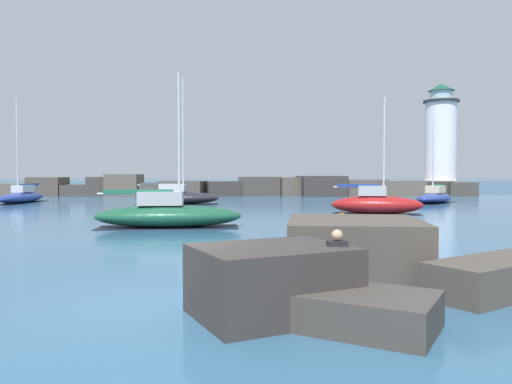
{
  "coord_description": "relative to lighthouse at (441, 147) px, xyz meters",
  "views": [
    {
      "loc": [
        1.72,
        -9.7,
        2.55
      ],
      "look_at": [
        2.94,
        33.86,
        1.0
      ],
      "focal_mm": 35.0,
      "sensor_mm": 36.0,
      "label": 1
    }
  ],
  "objects": [
    {
      "name": "sailboat_moored_4",
      "position": [
        -7.23,
        -16.78,
        -5.33
      ],
      "size": [
        5.87,
        6.64,
        7.38
      ],
      "color": "navy",
      "rests_on": "ground"
    },
    {
      "name": "lighthouse",
      "position": [
        0.0,
        0.0,
        0.0
      ],
      "size": [
        4.97,
        4.97,
        13.59
      ],
      "color": "gray",
      "rests_on": "ground"
    },
    {
      "name": "breakwater_jetty",
      "position": [
        -25.94,
        -1.24,
        -4.89
      ],
      "size": [
        57.92,
        6.7,
        2.56
      ],
      "color": "brown",
      "rests_on": "ground"
    },
    {
      "name": "open_sea_beyond",
      "position": [
        -25.99,
        58.68,
        -5.88
      ],
      "size": [
        400.0,
        116.0,
        0.01
      ],
      "color": "#235175",
      "rests_on": "ground"
    },
    {
      "name": "foreground_rocks",
      "position": [
        -24.61,
        -50.41,
        -5.32
      ],
      "size": [
        18.86,
        8.95,
        1.43
      ],
      "color": "#423D38",
      "rests_on": "ground"
    },
    {
      "name": "person_on_rocks",
      "position": [
        -22.55,
        -51.46,
        -5.02
      ],
      "size": [
        0.36,
        0.22,
        1.56
      ],
      "color": "#282833",
      "rests_on": "ground"
    },
    {
      "name": "sailboat_moored_1",
      "position": [
        -15.67,
        -28.71,
        -5.2
      ],
      "size": [
        6.04,
        3.15,
        7.47
      ],
      "color": "maroon",
      "rests_on": "ground"
    },
    {
      "name": "ground_plane",
      "position": [
        -25.99,
        -50.66,
        -5.88
      ],
      "size": [
        600.0,
        600.0,
        0.0
      ],
      "primitive_type": "plane",
      "color": "#336084"
    },
    {
      "name": "mooring_buoy_orange_near",
      "position": [
        -19.52,
        -36.8,
        -5.53
      ],
      "size": [
        0.71,
        0.71,
        0.91
      ],
      "color": "#EA5914",
      "rests_on": "ground"
    },
    {
      "name": "sailboat_moored_3",
      "position": [
        -27.84,
        -36.44,
        -5.25
      ],
      "size": [
        7.11,
        2.6,
        7.4
      ],
      "color": "#195138",
      "rests_on": "ground"
    },
    {
      "name": "sailboat_moored_2",
      "position": [
        -29.84,
        -17.84,
        -5.23
      ],
      "size": [
        7.28,
        2.87,
        10.7
      ],
      "color": "black",
      "rests_on": "ground"
    },
    {
      "name": "sailboat_moored_0",
      "position": [
        -43.92,
        -15.46,
        -5.3
      ],
      "size": [
        2.13,
        7.91,
        9.16
      ],
      "color": "navy",
      "rests_on": "ground"
    }
  ]
}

